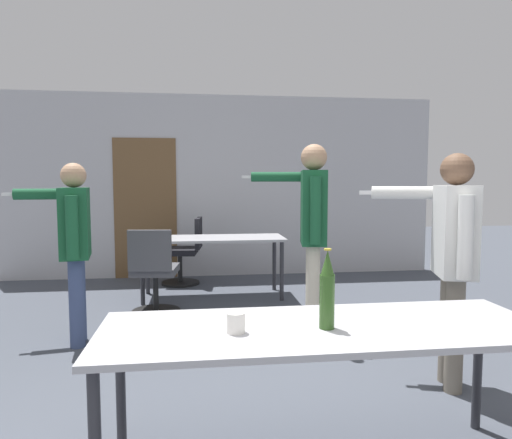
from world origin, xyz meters
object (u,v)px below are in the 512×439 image
(person_far_watching, at_px, (452,247))
(office_chair_far_right, at_px, (154,275))
(office_chair_far_left, at_px, (186,253))
(person_left_plaid, at_px, (312,219))
(person_right_polo, at_px, (74,236))
(drink_cup, at_px, (236,323))
(beer_bottle, at_px, (327,291))

(person_far_watching, height_order, office_chair_far_right, person_far_watching)
(person_far_watching, relative_size, office_chair_far_left, 1.75)
(office_chair_far_left, xyz_separation_m, office_chair_far_right, (-0.29, -1.46, 0.01))
(person_left_plaid, bearing_deg, person_right_polo, 98.97)
(office_chair_far_left, bearing_deg, drink_cup, -169.25)
(beer_bottle, bearing_deg, office_chair_far_right, 110.46)
(person_far_watching, bearing_deg, beer_bottle, 143.92)
(person_right_polo, bearing_deg, person_left_plaid, -100.34)
(beer_bottle, xyz_separation_m, drink_cup, (-0.42, -0.01, -0.13))
(drink_cup, bearing_deg, person_right_polo, 120.80)
(person_left_plaid, xyz_separation_m, office_chair_far_right, (-1.50, 0.83, -0.64))
(beer_bottle, bearing_deg, person_left_plaid, 77.83)
(person_left_plaid, xyz_separation_m, office_chair_far_left, (-1.20, 2.29, -0.65))
(person_far_watching, xyz_separation_m, person_right_polo, (-2.78, 1.19, -0.03))
(drink_cup, bearing_deg, office_chair_far_right, 102.57)
(person_left_plaid, bearing_deg, office_chair_far_right, 71.02)
(person_right_polo, height_order, office_chair_far_left, person_right_polo)
(person_far_watching, distance_m, drink_cup, 1.79)
(person_far_watching, bearing_deg, drink_cup, 135.82)
(person_far_watching, relative_size, beer_bottle, 4.31)
(person_left_plaid, height_order, drink_cup, person_left_plaid)
(person_far_watching, height_order, office_chair_far_left, person_far_watching)
(person_right_polo, xyz_separation_m, office_chair_far_right, (0.59, 0.79, -0.51))
(office_chair_far_left, distance_m, office_chair_far_right, 1.49)
(office_chair_far_left, height_order, beer_bottle, beer_bottle)
(office_chair_far_left, height_order, drink_cup, office_chair_far_left)
(office_chair_far_right, height_order, drink_cup, office_chair_far_right)
(person_left_plaid, height_order, beer_bottle, person_left_plaid)
(person_right_polo, bearing_deg, drink_cup, -158.43)
(person_right_polo, distance_m, drink_cup, 2.41)
(person_right_polo, height_order, office_chair_far_right, person_right_polo)
(person_far_watching, xyz_separation_m, office_chair_far_left, (-1.89, 3.44, -0.55))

